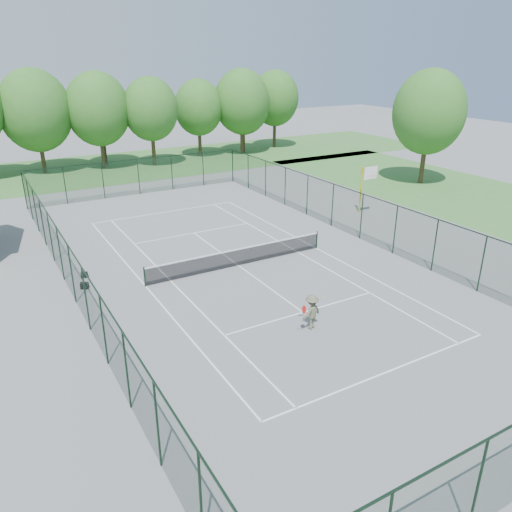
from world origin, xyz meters
The scene contains 12 objects.
ground centered at (0.00, 0.00, 0.00)m, with size 140.00×140.00×0.00m, color gray.
grass_far centered at (0.00, 30.00, 0.01)m, with size 80.00×16.00×0.01m, color #457C37.
grass_side centered at (24.00, 4.00, 0.01)m, with size 14.00×40.00×0.01m, color #457C37.
court_lines centered at (0.00, 0.00, 0.00)m, with size 11.05×23.85×0.01m.
tennis_net centered at (0.00, 0.00, 0.58)m, with size 11.08×0.08×1.10m.
fence_enclosure centered at (0.00, 0.00, 1.56)m, with size 18.05×36.05×3.02m.
tree_line_far centered at (0.00, 30.00, 5.99)m, with size 39.40×6.40×9.70m.
basketball_goal centered at (12.85, 4.02, 2.57)m, with size 1.20×1.43×3.65m.
tree_side centered at (23.92, 8.74, 6.38)m, with size 6.39×6.39×10.12m.
sports_bag_a centered at (-8.29, 1.33, 0.16)m, with size 0.41×0.25×0.33m, color black.
sports_bag_b centered at (-7.99, 2.74, 0.15)m, with size 0.37×0.23×0.29m, color black.
tennis_player centered at (-0.52, -7.75, 0.80)m, with size 1.91×0.86×1.61m.
Camera 1 is at (-12.21, -23.17, 11.30)m, focal length 35.00 mm.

